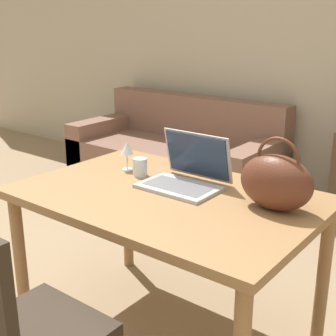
# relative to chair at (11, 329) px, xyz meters

# --- Properties ---
(dining_table) EXTENTS (1.35, 0.90, 0.75)m
(dining_table) POSITION_rel_chair_xyz_m (-0.00, 0.85, 0.14)
(dining_table) COLOR olive
(dining_table) RESTS_ON ground_plane
(chair) EXTENTS (0.44, 0.44, 0.94)m
(chair) POSITION_rel_chair_xyz_m (0.00, 0.00, 0.00)
(chair) COLOR #2D2319
(chair) RESTS_ON ground_plane
(couch) EXTENTS (1.90, 0.88, 0.82)m
(couch) POSITION_rel_chair_xyz_m (-1.25, 2.58, -0.24)
(couch) COLOR #7F5B4C
(couch) RESTS_ON ground_plane
(laptop) EXTENTS (0.36, 0.30, 0.24)m
(laptop) POSITION_rel_chair_xyz_m (0.00, 0.99, 0.29)
(laptop) COLOR #ADADB2
(laptop) RESTS_ON dining_table
(drinking_glass) EXTENTS (0.07, 0.07, 0.09)m
(drinking_glass) POSITION_rel_chair_xyz_m (-0.27, 0.96, 0.27)
(drinking_glass) COLOR silver
(drinking_glass) RESTS_ON dining_table
(wine_glass) EXTENTS (0.07, 0.07, 0.15)m
(wine_glass) POSITION_rel_chair_xyz_m (-0.38, 0.99, 0.34)
(wine_glass) COLOR silver
(wine_glass) RESTS_ON dining_table
(handbag) EXTENTS (0.31, 0.18, 0.31)m
(handbag) POSITION_rel_chair_xyz_m (0.46, 0.97, 0.34)
(handbag) COLOR #592D1E
(handbag) RESTS_ON dining_table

